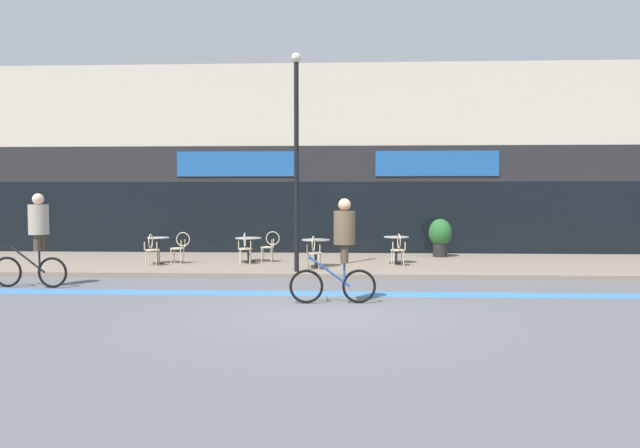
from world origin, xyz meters
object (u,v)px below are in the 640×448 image
Objects in this scene: cafe_chair_0_side at (180,246)px; bistro_table_2 at (316,247)px; cafe_chair_3_near at (398,247)px; lamp_post at (296,147)px; bistro_table_0 at (158,245)px; cyclist_1 at (341,243)px; bistro_table_1 at (248,244)px; cafe_chair_2_near at (314,250)px; cyclist_0 at (36,233)px; bistro_table_3 at (396,244)px; cafe_chair_1_side at (270,244)px; cafe_chair_1_near at (245,246)px; planter_pot at (440,235)px; cafe_chair_0_near at (152,247)px.

bistro_table_2 is at bearing 173.36° from cafe_chair_0_side.
cafe_chair_0_side is at bearing 80.39° from cafe_chair_3_near.
lamp_post is (-0.44, -1.02, 2.65)m from bistro_table_2.
bistro_table_0 is 0.37× the size of cyclist_1.
cafe_chair_2_near is (2.04, -1.78, 0.00)m from bistro_table_1.
cyclist_0 is (-2.21, -3.86, 0.59)m from cafe_chair_0_side.
bistro_table_3 is (2.26, 0.97, 0.01)m from bistro_table_2.
bistro_table_1 is at bearing 0.48° from cafe_chair_1_side.
bistro_table_3 is at bearing -88.50° from cafe_chair_1_near.
cafe_chair_2_near is 0.75× the size of planter_pot.
cafe_chair_0_side is at bearing -0.31° from bistro_table_0.
bistro_table_3 is 0.64× the size of planter_pot.
cafe_chair_3_near is 0.44× the size of cyclist_1.
cafe_chair_0_near and cafe_chair_1_near have the same top height.
cafe_chair_0_near is 6.84m from cafe_chair_3_near.
lamp_post reaches higher than bistro_table_0.
cafe_chair_2_near is at bearing -15.53° from bistro_table_0.
bistro_table_0 is at bearing -109.12° from cyclist_0.
bistro_table_0 is at bearing -168.44° from bistro_table_1.
cafe_chair_1_side is (3.14, 1.14, 0.00)m from cafe_chair_0_near.
cafe_chair_0_near is 1.00× the size of cafe_chair_1_side.
bistro_table_0 is at bearing -2.77° from cafe_chair_0_near.
cafe_chair_3_near reaches higher than bistro_table_3.
cafe_chair_1_side is 5.49m from planter_pot.
cafe_chair_1_near and cafe_chair_3_near have the same top height.
cafe_chair_1_near is at bearing -174.16° from bistro_table_3.
bistro_table_3 is 0.38× the size of cyclist_1.
lamp_post is (-0.43, -0.39, 2.68)m from cafe_chair_2_near.
planter_pot is 6.28m from lamp_post.
cyclist_0 reaches higher than cafe_chair_1_near.
bistro_table_2 is at bearing -108.91° from cafe_chair_1_near.
cafe_chair_1_side reaches higher than bistro_table_0.
bistro_table_0 is 6.84m from bistro_table_3.
cafe_chair_1_near is at bearing -66.73° from cyclist_1.
cafe_chair_3_near is at bearing 26.74° from lamp_post.
cyclist_1 is (4.71, -5.53, 0.54)m from cafe_chair_0_side.
planter_pot is 0.59× the size of cyclist_1.
cafe_chair_1_side is 0.44× the size of cyclist_1.
cafe_chair_0_near is 8.83m from planter_pot.
planter_pot is (5.20, 1.73, 0.16)m from cafe_chair_1_side.
planter_pot is at bearing 37.33° from bistro_table_2.
bistro_table_1 is at bearing -163.46° from planter_pot.
cafe_chair_1_side is at bearing -134.01° from cyclist_0.
bistro_table_2 is 3.99m from cafe_chair_0_side.
cafe_chair_0_side is (0.63, -0.00, -0.01)m from bistro_table_0.
cafe_chair_1_near is 0.44× the size of cyclist_1.
cafe_chair_1_side is (2.52, 0.52, 0.00)m from cafe_chair_0_side.
bistro_table_3 is at bearing -150.29° from cyclist_0.
cafe_chair_1_side is 0.42× the size of cyclist_0.
cafe_chair_2_near is 0.42× the size of cyclist_0.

